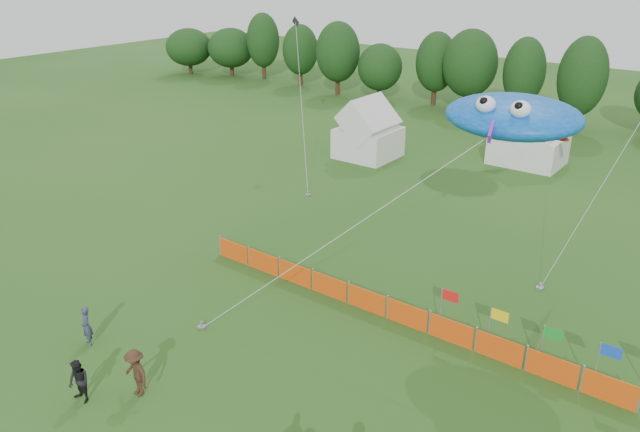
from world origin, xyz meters
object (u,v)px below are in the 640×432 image
Objects in this scene: tent_right at (529,140)px; spectator_a at (86,326)px; tent_left at (368,133)px; barrier_fence at (386,307)px; stingray_kite at (517,115)px; spectator_b at (79,382)px; spectator_c at (136,373)px.

spectator_a is (-5.66, -33.17, -0.94)m from tent_right.
spectator_a is at bearing -80.52° from tent_left.
tent_left is at bearing 124.92° from barrier_fence.
stingray_kite reaches higher than spectator_a.
tent_right is 0.25× the size of barrier_fence.
spectator_b is (7.37, -29.63, -1.03)m from tent_left.
barrier_fence is 9.53m from stingray_kite.
stingray_kite is at bearing -73.78° from tent_right.
tent_right reaches higher than spectator_b.
stingray_kite reaches higher than spectator_b.
spectator_c is (-1.60, -33.93, -0.87)m from tent_right.
barrier_fence is 1.20× the size of stingray_kite.
tent_right reaches higher than barrier_fence.
tent_right is at bearing 84.12° from spectator_b.
spectator_c reaches higher than barrier_fence.
stingray_kite is (11.49, 13.13, 7.59)m from spectator_a.
tent_right is 33.66m from spectator_a.
spectator_a reaches higher than spectator_b.
spectator_a is at bearing -131.20° from stingray_kite.
tent_right is 21.91m from stingray_kite.
tent_right is (10.24, 5.72, -0.07)m from tent_left.
tent_left reaches higher than barrier_fence.
tent_left reaches higher than spectator_a.
spectator_a is at bearing 140.74° from spectator_b.
stingray_kite is (16.07, -14.32, 6.58)m from tent_left.
stingray_kite reaches higher than tent_left.
barrier_fence is (13.01, -18.64, -1.35)m from tent_left.
tent_left is 22.51m from stingray_kite.
stingray_kite reaches higher than spectator_c.
barrier_fence is 12.20m from spectator_a.
tent_right is at bearing 96.49° from barrier_fence.
spectator_c reaches higher than spectator_a.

